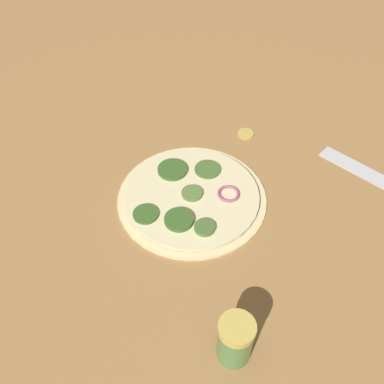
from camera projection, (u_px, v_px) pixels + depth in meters
The scene contains 4 objects.
ground_plane at pixel (192, 199), 0.79m from camera, with size 3.00×3.00×0.00m, color #9E703F.
pizza at pixel (191, 197), 0.79m from camera, with size 0.26×0.26×0.02m.
spice_jar at pixel (235, 340), 0.58m from camera, with size 0.05×0.05×0.08m.
loose_cap at pixel (246, 133), 0.91m from camera, with size 0.03×0.03×0.01m.
Camera 1 is at (0.47, 0.23, 0.59)m, focal length 42.00 mm.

